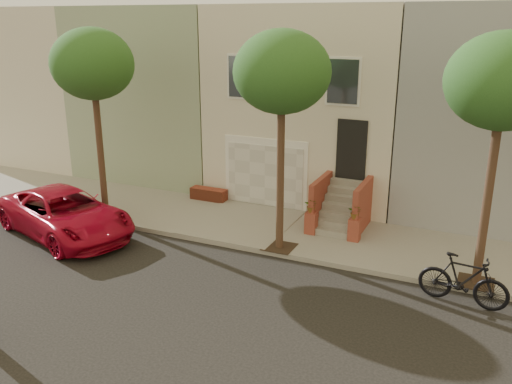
% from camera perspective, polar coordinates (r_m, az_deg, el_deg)
% --- Properties ---
extents(ground, '(90.00, 90.00, 0.00)m').
position_cam_1_polar(ground, '(13.57, -7.93, -11.71)').
color(ground, black).
rests_on(ground, ground).
extents(sidewalk, '(40.00, 3.70, 0.15)m').
position_cam_1_polar(sidewalk, '(17.81, 1.26, -3.82)').
color(sidewalk, gray).
rests_on(sidewalk, ground).
extents(house_row, '(33.10, 11.70, 7.00)m').
position_cam_1_polar(house_row, '(22.24, 7.40, 9.94)').
color(house_row, beige).
rests_on(house_row, sidewalk).
extents(tree_left, '(2.70, 2.57, 6.30)m').
position_cam_1_polar(tree_left, '(18.32, -16.96, 12.74)').
color(tree_left, '#2D2116').
rests_on(tree_left, sidewalk).
extents(tree_mid, '(2.70, 2.57, 6.30)m').
position_cam_1_polar(tree_mid, '(14.89, 2.76, 12.45)').
color(tree_mid, '#2D2116').
rests_on(tree_mid, sidewalk).
extents(tree_right, '(2.70, 2.57, 6.30)m').
position_cam_1_polar(tree_right, '(13.83, 24.78, 10.45)').
color(tree_right, '#2D2116').
rests_on(tree_right, sidewalk).
extents(pickup_truck, '(5.78, 3.96, 1.47)m').
position_cam_1_polar(pickup_truck, '(18.22, -19.59, -2.18)').
color(pickup_truck, '#9E071F').
rests_on(pickup_truck, ground).
extents(motorcycle, '(2.19, 0.82, 1.28)m').
position_cam_1_polar(motorcycle, '(14.09, 21.15, -8.70)').
color(motorcycle, black).
rests_on(motorcycle, ground).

